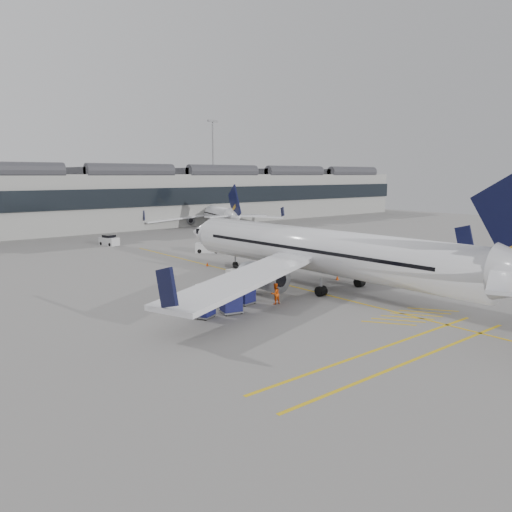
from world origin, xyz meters
TOP-DOWN VIEW (x-y plane):
  - ground at (0.00, 0.00)m, footprint 220.00×220.00m
  - terminal at (0.00, 71.93)m, footprint 200.00×20.45m
  - apron_markings at (10.00, 10.00)m, footprint 0.25×60.00m
  - airliner_main at (12.09, 4.27)m, footprint 41.49×45.37m
  - airliner_far at (37.40, 60.75)m, footprint 30.12×33.39m
  - belt_loader at (6.83, 10.88)m, footprint 4.88×1.93m
  - baggage_cart_a at (2.14, 4.15)m, footprint 1.71×1.50m
  - baggage_cart_b at (-0.52, 2.60)m, footprint 1.91×1.69m
  - baggage_cart_c at (-0.23, 6.78)m, footprint 1.57×1.31m
  - baggage_cart_d at (-2.83, 2.92)m, footprint 1.87×1.73m
  - ramp_agent_a at (7.23, 8.24)m, footprint 0.64×0.70m
  - ramp_agent_b at (4.15, 2.58)m, footprint 0.89×0.70m
  - pushback_tug at (0.08, 6.56)m, footprint 3.11×2.29m
  - safety_cone_nose at (9.63, 21.26)m, footprint 0.36×0.36m
  - safety_cone_engine at (15.76, 5.85)m, footprint 0.35×0.35m
  - service_van_mid at (7.75, 46.08)m, footprint 2.38×3.50m
  - service_van_right at (15.73, 30.11)m, footprint 3.88×3.62m

SIDE VIEW (x-z plane):
  - ground at x=0.00m, z-range 0.00..0.00m
  - apron_markings at x=10.00m, z-range 0.00..0.01m
  - safety_cone_engine at x=15.76m, z-range 0.00..0.49m
  - safety_cone_nose at x=9.63m, z-range 0.00..0.50m
  - belt_loader at x=6.83m, z-range -0.41..1.56m
  - pushback_tug at x=0.08m, z-range -0.09..1.48m
  - service_van_mid at x=7.75m, z-range -0.09..1.55m
  - ramp_agent_a at x=7.23m, z-range 0.00..1.61m
  - service_van_right at x=15.73m, z-range -0.10..1.73m
  - baggage_cart_d at x=-2.83m, z-range 0.06..1.63m
  - baggage_cart_a at x=2.14m, z-range 0.06..1.66m
  - baggage_cart_c at x=-0.23m, z-range 0.06..1.67m
  - ramp_agent_b at x=4.15m, z-range 0.00..1.82m
  - baggage_cart_b at x=-0.52m, z-range 0.06..1.78m
  - airliner_far at x=37.40m, z-range -1.88..7.26m
  - airliner_main at x=12.09m, z-range -2.49..9.57m
  - terminal at x=0.00m, z-range -0.06..12.34m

